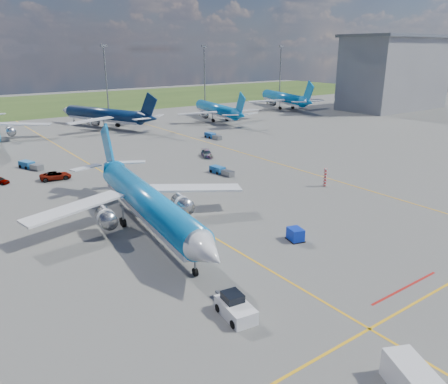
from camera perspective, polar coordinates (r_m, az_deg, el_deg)
ground at (r=50.44m, az=-0.12°, el=-6.65°), size 400.00×400.00×0.00m
taxiway_lines at (r=73.36m, az=-12.72°, el=0.94°), size 60.25×160.00×0.02m
floodlight_masts at (r=151.95m, az=-22.40°, el=13.61°), size 202.20×0.50×22.70m
terminal_building at (r=176.15m, az=21.38°, el=14.34°), size 42.00×22.00×26.00m
warning_post at (r=72.14m, az=13.08°, el=1.86°), size 0.50×0.50×3.00m
bg_jet_n at (r=130.04m, az=-15.27°, el=8.16°), size 42.31×47.43×10.24m
bg_jet_ne at (r=137.89m, az=-0.96°, el=9.33°), size 35.05×42.12×9.80m
bg_jet_ene at (r=168.28m, az=7.71°, el=10.78°), size 42.41×49.19×10.98m
main_airliner at (r=54.76m, az=-9.76°, el=-4.85°), size 34.61×42.89×10.39m
pushback_tug at (r=37.47m, az=1.45°, el=-14.85°), size 2.56×5.63×1.87m
uld_container at (r=51.46m, az=9.32°, el=-5.49°), size 1.87×2.14×1.47m
service_van at (r=32.52m, az=23.61°, el=-21.89°), size 3.83×5.11×2.06m
service_car_a at (r=80.97m, az=-27.27°, el=1.37°), size 3.03×3.53×1.15m
service_car_b at (r=79.52m, az=-21.14°, el=2.01°), size 5.40×3.07×1.42m
service_car_c at (r=90.23m, az=-2.25°, el=5.03°), size 3.62×5.13×1.38m
baggage_tug_w at (r=77.67m, az=-0.40°, el=2.77°), size 1.95×5.38×1.18m
baggage_tug_c at (r=88.87m, az=-23.98°, el=3.19°), size 3.44×5.78×1.26m
baggage_tug_e at (r=109.38m, az=-1.51°, el=7.32°), size 1.65×5.62×1.26m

